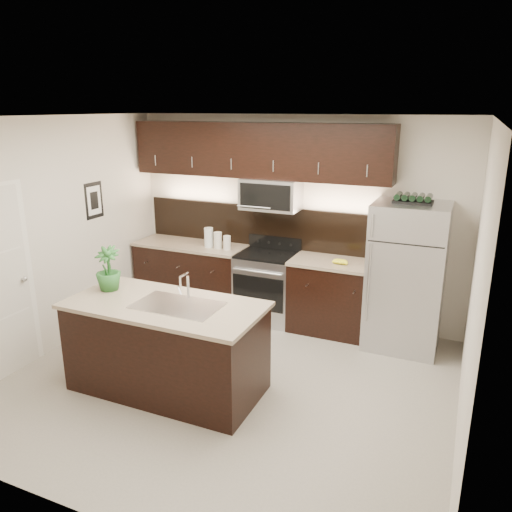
{
  "coord_description": "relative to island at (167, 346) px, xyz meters",
  "views": [
    {
      "loc": [
        2.14,
        -4.15,
        2.79
      ],
      "look_at": [
        0.09,
        0.55,
        1.25
      ],
      "focal_mm": 35.0,
      "sensor_mm": 36.0,
      "label": 1
    }
  ],
  "objects": [
    {
      "name": "ground",
      "position": [
        0.51,
        0.34,
        -0.47
      ],
      "size": [
        4.5,
        4.5,
        0.0
      ],
      "primitive_type": "plane",
      "color": "gray",
      "rests_on": "ground"
    },
    {
      "name": "room_walls",
      "position": [
        0.4,
        0.3,
        1.22
      ],
      "size": [
        4.52,
        4.02,
        2.71
      ],
      "color": "beige",
      "rests_on": "ground"
    },
    {
      "name": "counter_run",
      "position": [
        0.05,
        2.03,
        -0.0
      ],
      "size": [
        3.51,
        0.65,
        0.94
      ],
      "color": "black",
      "rests_on": "ground"
    },
    {
      "name": "upper_fixtures",
      "position": [
        0.08,
        2.18,
        1.67
      ],
      "size": [
        3.49,
        0.4,
        1.66
      ],
      "color": "black",
      "rests_on": "counter_run"
    },
    {
      "name": "island",
      "position": [
        0.0,
        0.0,
        0.0
      ],
      "size": [
        1.96,
        0.96,
        0.94
      ],
      "color": "black",
      "rests_on": "ground"
    },
    {
      "name": "sink_faucet",
      "position": [
        0.15,
        0.01,
        0.48
      ],
      "size": [
        0.84,
        0.5,
        0.28
      ],
      "color": "silver",
      "rests_on": "island"
    },
    {
      "name": "refrigerator",
      "position": [
        2.05,
        1.97,
        0.4
      ],
      "size": [
        0.84,
        0.76,
        1.75
      ],
      "primitive_type": "cube",
      "color": "#B2B2B7",
      "rests_on": "ground"
    },
    {
      "name": "wine_rack",
      "position": [
        2.05,
        1.97,
        1.33
      ],
      "size": [
        0.43,
        0.27,
        0.1
      ],
      "color": "black",
      "rests_on": "refrigerator"
    },
    {
      "name": "plant",
      "position": [
        -0.74,
        0.09,
        0.7
      ],
      "size": [
        0.31,
        0.31,
        0.46
      ],
      "primitive_type": "imported",
      "rotation": [
        0.0,
        0.0,
        0.24
      ],
      "color": "#266127",
      "rests_on": "island"
    },
    {
      "name": "canisters",
      "position": [
        -0.48,
        1.97,
        0.59
      ],
      "size": [
        0.4,
        0.13,
        0.27
      ],
      "rotation": [
        0.0,
        0.0,
        -0.06
      ],
      "color": "silver",
      "rests_on": "counter_run"
    },
    {
      "name": "french_press",
      "position": [
        1.62,
        1.98,
        0.59
      ],
      "size": [
        0.12,
        0.12,
        0.34
      ],
      "rotation": [
        0.0,
        0.0,
        0.06
      ],
      "color": "silver",
      "rests_on": "counter_run"
    },
    {
      "name": "bananas",
      "position": [
        1.21,
        1.95,
        0.5
      ],
      "size": [
        0.2,
        0.16,
        0.06
      ],
      "primitive_type": "ellipsoid",
      "rotation": [
        0.0,
        0.0,
        -0.02
      ],
      "color": "yellow",
      "rests_on": "counter_run"
    }
  ]
}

